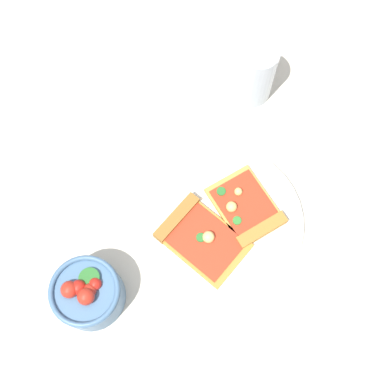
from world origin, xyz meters
name	(u,v)px	position (x,y,z in m)	size (l,w,h in m)	color
ground_plane	(222,228)	(0.00, 0.00, 0.00)	(2.40, 2.40, 0.00)	beige
plate	(221,221)	(0.01, 0.00, 0.01)	(0.28, 0.28, 0.01)	silver
pizza_slice_near	(198,236)	(-0.01, 0.04, 0.02)	(0.16, 0.16, 0.03)	gold
pizza_slice_far	(247,210)	(0.01, -0.05, 0.02)	(0.14, 0.12, 0.02)	gold
salad_bowl	(88,293)	(-0.06, 0.23, 0.04)	(0.11, 0.11, 0.09)	#4C7299
soda_glass	(254,73)	(0.24, -0.12, 0.06)	(0.07, 0.07, 0.12)	silver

